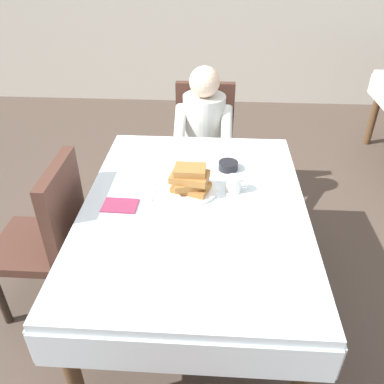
{
  "coord_description": "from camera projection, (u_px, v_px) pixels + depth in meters",
  "views": [
    {
      "loc": [
        0.09,
        -1.59,
        1.89
      ],
      "look_at": [
        -0.01,
        0.04,
        0.79
      ],
      "focal_mm": 37.17,
      "sensor_mm": 36.0,
      "label": 1
    }
  ],
  "objects": [
    {
      "name": "bowl_butter",
      "position": [
        228.0,
        166.0,
        2.24
      ],
      "size": [
        0.11,
        0.11,
        0.04
      ],
      "primitive_type": "cylinder",
      "color": "black",
      "rests_on": "dining_table_main"
    },
    {
      "name": "plate_breakfast",
      "position": [
        191.0,
        190.0,
        2.06
      ],
      "size": [
        0.28,
        0.28,
        0.02
      ],
      "primitive_type": "cylinder",
      "color": "white",
      "rests_on": "dining_table_main"
    },
    {
      "name": "chair_diner",
      "position": [
        204.0,
        138.0,
        3.05
      ],
      "size": [
        0.44,
        0.45,
        0.93
      ],
      "rotation": [
        0.0,
        0.0,
        3.14
      ],
      "color": "#4C2D23",
      "rests_on": "ground"
    },
    {
      "name": "spoon_near_edge",
      "position": [
        183.0,
        226.0,
        1.82
      ],
      "size": [
        0.15,
        0.03,
        0.0
      ],
      "primitive_type": "cube",
      "rotation": [
        0.0,
        0.0,
        -0.13
      ],
      "color": "silver",
      "rests_on": "dining_table_main"
    },
    {
      "name": "chair_left_side",
      "position": [
        50.0,
        231.0,
        2.12
      ],
      "size": [
        0.45,
        0.44,
        0.93
      ],
      "rotation": [
        0.0,
        0.0,
        1.57
      ],
      "color": "#4C2D23",
      "rests_on": "ground"
    },
    {
      "name": "dining_table_main",
      "position": [
        194.0,
        219.0,
        2.01
      ],
      "size": [
        1.12,
        1.52,
        0.74
      ],
      "color": "silver",
      "rests_on": "ground"
    },
    {
      "name": "breakfast_stack",
      "position": [
        190.0,
        179.0,
        2.01
      ],
      "size": [
        0.22,
        0.18,
        0.13
      ],
      "color": "#A36B33",
      "rests_on": "plate_breakfast"
    },
    {
      "name": "cup_coffee",
      "position": [
        234.0,
        184.0,
        2.04
      ],
      "size": [
        0.11,
        0.08,
        0.08
      ],
      "color": "white",
      "rests_on": "dining_table_main"
    },
    {
      "name": "diner_person",
      "position": [
        204.0,
        130.0,
        2.84
      ],
      "size": [
        0.4,
        0.43,
        1.12
      ],
      "rotation": [
        0.0,
        0.0,
        3.14
      ],
      "color": "silver",
      "rests_on": "ground"
    },
    {
      "name": "knife_right_of_plate",
      "position": [
        227.0,
        194.0,
        2.04
      ],
      "size": [
        0.02,
        0.2,
        0.0
      ],
      "primitive_type": "cube",
      "rotation": [
        0.0,
        0.0,
        1.62
      ],
      "color": "silver",
      "rests_on": "dining_table_main"
    },
    {
      "name": "napkin_folded",
      "position": [
        120.0,
        205.0,
        1.95
      ],
      "size": [
        0.17,
        0.12,
        0.01
      ],
      "primitive_type": "cube",
      "rotation": [
        0.0,
        0.0,
        -0.03
      ],
      "color": "#8C2D4C",
      "rests_on": "dining_table_main"
    },
    {
      "name": "ground_plane",
      "position": [
        194.0,
        305.0,
        2.38
      ],
      "size": [
        14.0,
        14.0,
        0.0
      ],
      "primitive_type": "plane",
      "color": "brown"
    },
    {
      "name": "fork_left_of_plate",
      "position": [
        154.0,
        191.0,
        2.06
      ],
      "size": [
        0.02,
        0.18,
        0.0
      ],
      "primitive_type": "cube",
      "rotation": [
        0.0,
        0.0,
        1.53
      ],
      "color": "silver",
      "rests_on": "dining_table_main"
    }
  ]
}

